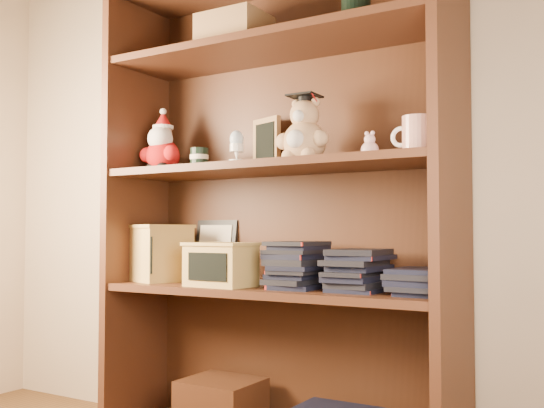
{
  "coord_description": "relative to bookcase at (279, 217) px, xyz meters",
  "views": [
    {
      "loc": [
        1.04,
        -0.47,
        0.73
      ],
      "look_at": [
        -0.03,
        1.3,
        0.82
      ],
      "focal_mm": 42.0,
      "sensor_mm": 36.0,
      "label": 1
    }
  ],
  "objects": [
    {
      "name": "treats_box",
      "position": [
        -0.47,
        -0.05,
        -0.12
      ],
      "size": [
        0.24,
        0.24,
        0.2
      ],
      "color": "tan",
      "rests_on": "shelf_lower"
    },
    {
      "name": "grad_teddy_bear",
      "position": [
        0.12,
        -0.06,
        0.26
      ],
      "size": [
        0.18,
        0.16,
        0.22
      ],
      "color": "tan",
      "rests_on": "shelf_upper"
    },
    {
      "name": "shelf_lower",
      "position": [
        0.0,
        -0.05,
        -0.24
      ],
      "size": [
        1.14,
        0.33,
        0.02
      ],
      "color": "#472414",
      "rests_on": "ground"
    },
    {
      "name": "pink_figurine",
      "position": [
        0.34,
        -0.05,
        0.2
      ],
      "size": [
        0.05,
        0.05,
        0.08
      ],
      "color": "beige",
      "rests_on": "shelf_upper"
    },
    {
      "name": "book_stack_left",
      "position": [
        0.1,
        -0.05,
        -0.15
      ],
      "size": [
        0.14,
        0.2,
        0.16
      ],
      "color": "black",
      "rests_on": "shelf_lower"
    },
    {
      "name": "book_stack_right",
      "position": [
        0.5,
        -0.05,
        -0.19
      ],
      "size": [
        0.14,
        0.2,
        0.08
      ],
      "color": "black",
      "rests_on": "shelf_lower"
    },
    {
      "name": "book_stack_mid",
      "position": [
        0.31,
        -0.05,
        -0.16
      ],
      "size": [
        0.14,
        0.2,
        0.13
      ],
      "color": "black",
      "rests_on": "shelf_lower"
    },
    {
      "name": "santa_plush",
      "position": [
        -0.46,
        -0.06,
        0.26
      ],
      "size": [
        0.17,
        0.12,
        0.24
      ],
      "color": "#A50F0F",
      "rests_on": "shelf_upper"
    },
    {
      "name": "teacher_mug",
      "position": [
        0.49,
        -0.05,
        0.23
      ],
      "size": [
        0.13,
        0.09,
        0.11
      ],
      "color": "silver",
      "rests_on": "shelf_upper"
    },
    {
      "name": "chalkboard_plaque",
      "position": [
        -0.09,
        0.06,
        0.26
      ],
      "size": [
        0.14,
        0.1,
        0.18
      ],
      "color": "#9E7547",
      "rests_on": "shelf_upper"
    },
    {
      "name": "bookcase",
      "position": [
        0.0,
        0.0,
        0.0
      ],
      "size": [
        1.2,
        0.35,
        1.6
      ],
      "color": "#472414",
      "rests_on": "ground"
    },
    {
      "name": "pencils_box",
      "position": [
        -0.15,
        -0.12,
        -0.16
      ],
      "size": [
        0.23,
        0.17,
        0.14
      ],
      "color": "tan",
      "rests_on": "shelf_lower"
    },
    {
      "name": "certificate_frame",
      "position": [
        -0.33,
        0.09,
        -0.12
      ],
      "size": [
        0.18,
        0.05,
        0.22
      ],
      "color": "black",
      "rests_on": "shelf_lower"
    },
    {
      "name": "shelf_upper",
      "position": [
        0.0,
        -0.05,
        0.16
      ],
      "size": [
        1.14,
        0.33,
        0.02
      ],
      "color": "#472414",
      "rests_on": "ground"
    },
    {
      "name": "teachers_tin",
      "position": [
        -0.3,
        -0.05,
        0.21
      ],
      "size": [
        0.07,
        0.07,
        0.07
      ],
      "color": "black",
      "rests_on": "shelf_upper"
    },
    {
      "name": "egg_cup",
      "position": [
        -0.09,
        -0.13,
        0.23
      ],
      "size": [
        0.05,
        0.05,
        0.11
      ],
      "color": "white",
      "rests_on": "shelf_upper"
    }
  ]
}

